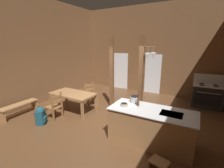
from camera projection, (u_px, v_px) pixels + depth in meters
name	position (u px, v px, depth m)	size (l,w,h in m)	color
ground_plane	(105.00, 125.00, 5.18)	(7.86, 9.09, 0.10)	brown
wall_back	(148.00, 50.00, 8.15)	(7.86, 0.14, 4.47)	brown
wall_left	(29.00, 52.00, 6.34)	(0.14, 9.09, 4.47)	brown
glazed_door_back_left	(120.00, 71.00, 9.16)	(1.00, 0.01, 2.05)	white
glazed_panel_back_right	(153.00, 74.00, 8.22)	(0.84, 0.01, 2.05)	white
kitchen_island	(151.00, 126.00, 4.11)	(2.17, 0.99, 0.93)	#9E7044
stove_range	(207.00, 96.00, 6.50)	(1.18, 0.87, 1.32)	black
support_post_with_pot_rack	(141.00, 77.00, 5.22)	(0.54, 0.21, 2.82)	brown
support_post_center	(112.00, 73.00, 6.31)	(0.14, 0.14, 2.82)	brown
step_stool	(159.00, 166.00, 3.14)	(0.42, 0.36, 0.30)	olive
dining_table	(73.00, 95.00, 6.00)	(1.71, 0.91, 0.74)	#9E7044
ladderback_chair_near_window	(90.00, 95.00, 6.70)	(0.60, 0.60, 0.95)	olive
ladderback_chair_by_post	(55.00, 106.00, 5.44)	(0.45, 0.45, 0.95)	olive
bench_along_left_wall	(19.00, 107.00, 5.73)	(0.41, 1.35, 0.44)	#9E7044
backpack	(41.00, 115.00, 5.09)	(0.38, 0.39, 0.60)	#194756
stockpot_on_counter	(135.00, 99.00, 4.49)	(0.31, 0.24, 0.19)	silver
mixing_bowl_on_counter	(124.00, 105.00, 4.25)	(0.20, 0.20, 0.07)	#B2A893
bottle_tall_on_counter	(138.00, 101.00, 4.23)	(0.07, 0.07, 0.35)	#56331E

